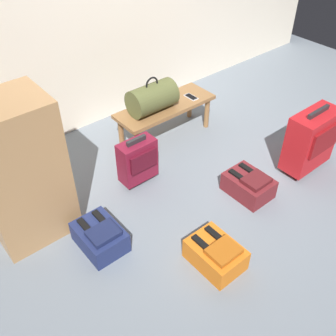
{
  "coord_description": "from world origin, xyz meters",
  "views": [
    {
      "loc": [
        -2.0,
        -1.63,
        2.27
      ],
      "look_at": [
        -0.46,
        0.23,
        0.25
      ],
      "focal_mm": 41.52,
      "sensor_mm": 36.0,
      "label": 1
    }
  ],
  "objects_px": {
    "cell_phone": "(191,97)",
    "side_cabinet": "(20,173)",
    "bench": "(165,110)",
    "duffel_bag_olive": "(152,98)",
    "backpack_maroon": "(249,185)",
    "backpack_navy": "(100,237)",
    "suitcase_small_burgundy": "(138,160)",
    "backpack_orange": "(216,254)",
    "suitcase_upright_red": "(311,140)"
  },
  "relations": [
    {
      "from": "cell_phone",
      "to": "suitcase_small_burgundy",
      "type": "xyz_separation_m",
      "value": [
        -0.9,
        -0.33,
        -0.13
      ]
    },
    {
      "from": "backpack_maroon",
      "to": "cell_phone",
      "type": "bearing_deg",
      "value": 74.92
    },
    {
      "from": "cell_phone",
      "to": "suitcase_small_burgundy",
      "type": "bearing_deg",
      "value": -159.84
    },
    {
      "from": "bench",
      "to": "duffel_bag_olive",
      "type": "relative_size",
      "value": 2.27
    },
    {
      "from": "duffel_bag_olive",
      "to": "backpack_navy",
      "type": "bearing_deg",
      "value": -144.83
    },
    {
      "from": "suitcase_small_burgundy",
      "to": "duffel_bag_olive",
      "type": "bearing_deg",
      "value": 39.63
    },
    {
      "from": "cell_phone",
      "to": "suitcase_small_burgundy",
      "type": "height_order",
      "value": "suitcase_small_burgundy"
    },
    {
      "from": "duffel_bag_olive",
      "to": "suitcase_small_burgundy",
      "type": "height_order",
      "value": "duffel_bag_olive"
    },
    {
      "from": "side_cabinet",
      "to": "duffel_bag_olive",
      "type": "bearing_deg",
      "value": 12.37
    },
    {
      "from": "bench",
      "to": "backpack_maroon",
      "type": "relative_size",
      "value": 2.63
    },
    {
      "from": "suitcase_upright_red",
      "to": "side_cabinet",
      "type": "bearing_deg",
      "value": 157.97
    },
    {
      "from": "suitcase_small_burgundy",
      "to": "backpack_navy",
      "type": "height_order",
      "value": "suitcase_small_burgundy"
    },
    {
      "from": "backpack_maroon",
      "to": "suitcase_small_burgundy",
      "type": "bearing_deg",
      "value": 131.29
    },
    {
      "from": "suitcase_upright_red",
      "to": "backpack_orange",
      "type": "bearing_deg",
      "value": -170.49
    },
    {
      "from": "backpack_navy",
      "to": "cell_phone",
      "type": "bearing_deg",
      "value": 25.14
    },
    {
      "from": "backpack_maroon",
      "to": "duffel_bag_olive",
      "type": "bearing_deg",
      "value": 98.35
    },
    {
      "from": "side_cabinet",
      "to": "backpack_navy",
      "type": "bearing_deg",
      "value": -58.45
    },
    {
      "from": "duffel_bag_olive",
      "to": "backpack_orange",
      "type": "xyz_separation_m",
      "value": [
        -0.56,
        -1.42,
        -0.4
      ]
    },
    {
      "from": "duffel_bag_olive",
      "to": "cell_phone",
      "type": "relative_size",
      "value": 3.06
    },
    {
      "from": "suitcase_small_burgundy",
      "to": "suitcase_upright_red",
      "type": "bearing_deg",
      "value": -32.44
    },
    {
      "from": "suitcase_small_burgundy",
      "to": "side_cabinet",
      "type": "bearing_deg",
      "value": 175.09
    },
    {
      "from": "bench",
      "to": "backpack_navy",
      "type": "relative_size",
      "value": 2.63
    },
    {
      "from": "backpack_maroon",
      "to": "backpack_orange",
      "type": "height_order",
      "value": "same"
    },
    {
      "from": "suitcase_upright_red",
      "to": "suitcase_small_burgundy",
      "type": "height_order",
      "value": "suitcase_upright_red"
    },
    {
      "from": "cell_phone",
      "to": "backpack_navy",
      "type": "bearing_deg",
      "value": -154.86
    },
    {
      "from": "suitcase_small_burgundy",
      "to": "backpack_maroon",
      "type": "height_order",
      "value": "suitcase_small_burgundy"
    },
    {
      "from": "backpack_orange",
      "to": "backpack_navy",
      "type": "xyz_separation_m",
      "value": [
        -0.53,
        0.65,
        0.0
      ]
    },
    {
      "from": "bench",
      "to": "backpack_navy",
      "type": "bearing_deg",
      "value": -148.32
    },
    {
      "from": "backpack_orange",
      "to": "side_cabinet",
      "type": "height_order",
      "value": "side_cabinet"
    },
    {
      "from": "backpack_maroon",
      "to": "backpack_navy",
      "type": "distance_m",
      "value": 1.29
    },
    {
      "from": "cell_phone",
      "to": "backpack_maroon",
      "type": "distance_m",
      "value": 1.11
    },
    {
      "from": "duffel_bag_olive",
      "to": "suitcase_upright_red",
      "type": "height_order",
      "value": "duffel_bag_olive"
    },
    {
      "from": "backpack_orange",
      "to": "backpack_maroon",
      "type": "bearing_deg",
      "value": 24.64
    },
    {
      "from": "suitcase_small_burgundy",
      "to": "backpack_navy",
      "type": "bearing_deg",
      "value": -148.43
    },
    {
      "from": "suitcase_small_burgundy",
      "to": "side_cabinet",
      "type": "xyz_separation_m",
      "value": [
        -0.92,
        0.08,
        0.31
      ]
    },
    {
      "from": "cell_phone",
      "to": "side_cabinet",
      "type": "xyz_separation_m",
      "value": [
        -1.82,
        -0.25,
        0.18
      ]
    },
    {
      "from": "duffel_bag_olive",
      "to": "cell_phone",
      "type": "bearing_deg",
      "value": -6.67
    },
    {
      "from": "backpack_navy",
      "to": "side_cabinet",
      "type": "bearing_deg",
      "value": 121.55
    },
    {
      "from": "suitcase_small_burgundy",
      "to": "backpack_orange",
      "type": "relative_size",
      "value": 1.21
    },
    {
      "from": "cell_phone",
      "to": "backpack_navy",
      "type": "relative_size",
      "value": 0.38
    },
    {
      "from": "suitcase_small_burgundy",
      "to": "backpack_navy",
      "type": "relative_size",
      "value": 1.21
    },
    {
      "from": "suitcase_small_burgundy",
      "to": "backpack_maroon",
      "type": "distance_m",
      "value": 0.95
    },
    {
      "from": "bench",
      "to": "duffel_bag_olive",
      "type": "xyz_separation_m",
      "value": [
        -0.15,
        -0.0,
        0.19
      ]
    },
    {
      "from": "backpack_maroon",
      "to": "backpack_navy",
      "type": "xyz_separation_m",
      "value": [
        -1.25,
        0.32,
        0.0
      ]
    },
    {
      "from": "backpack_maroon",
      "to": "suitcase_upright_red",
      "type": "bearing_deg",
      "value": -8.8
    },
    {
      "from": "cell_phone",
      "to": "suitcase_small_burgundy",
      "type": "relative_size",
      "value": 0.31
    },
    {
      "from": "cell_phone",
      "to": "suitcase_small_burgundy",
      "type": "distance_m",
      "value": 0.97
    },
    {
      "from": "bench",
      "to": "suitcase_small_burgundy",
      "type": "relative_size",
      "value": 2.17
    },
    {
      "from": "cell_phone",
      "to": "side_cabinet",
      "type": "height_order",
      "value": "side_cabinet"
    },
    {
      "from": "backpack_maroon",
      "to": "bench",
      "type": "bearing_deg",
      "value": 90.25
    }
  ]
}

